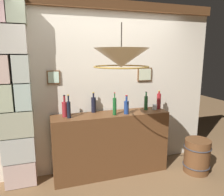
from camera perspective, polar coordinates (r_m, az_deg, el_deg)
name	(u,v)px	position (r m, az deg, el deg)	size (l,w,h in m)	color
panelled_rear_partition	(106,83)	(3.42, -1.68, 3.91)	(3.64, 0.15, 2.64)	beige
stone_pillar	(14,96)	(3.19, -24.51, 0.52)	(0.46, 0.32, 2.58)	#C2A69C
bar_shelf_unit	(111,144)	(3.41, -0.26, -12.07)	(1.77, 0.40, 0.97)	brown
liquor_bottle_mezcal	(69,109)	(3.05, -11.40, -2.89)	(0.05, 0.05, 0.33)	black
liquor_bottle_whiskey	(115,106)	(3.15, 0.70, -2.17)	(0.05, 0.05, 0.34)	#185224
liquor_bottle_gin	(94,104)	(3.30, -4.91, -1.70)	(0.07, 0.07, 0.31)	black
liquor_bottle_tequila	(146,102)	(3.49, 9.00, -1.18)	(0.06, 0.06, 0.29)	#1B4D24
liquor_bottle_bourbon	(65,109)	(3.13, -12.43, -2.80)	(0.08, 0.08, 0.32)	maroon
liquor_bottle_rum	(126,107)	(3.21, 3.84, -2.34)	(0.07, 0.07, 0.29)	navy
liquor_bottle_sherry	(159,101)	(3.59, 12.31, -0.75)	(0.07, 0.07, 0.30)	maroon
glass_tumbler_rocks	(155,107)	(3.53, 11.30, -2.37)	(0.07, 0.07, 0.09)	silver
pendant_lamp	(121,58)	(2.40, 2.49, 10.50)	(0.62, 0.62, 0.48)	#EFE5C6
wooden_barrel	(197,156)	(3.78, 21.61, -14.07)	(0.42, 0.42, 0.54)	brown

